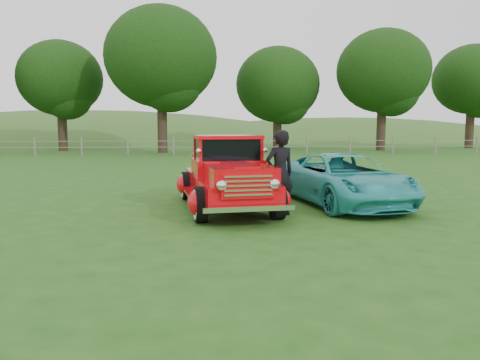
{
  "coord_description": "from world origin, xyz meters",
  "views": [
    {
      "loc": [
        -0.65,
        -9.4,
        2.03
      ],
      "look_at": [
        0.06,
        1.2,
        0.77
      ],
      "focal_mm": 35.0,
      "sensor_mm": 36.0,
      "label": 1
    }
  ],
  "objects": [
    {
      "name": "tree_near_west",
      "position": [
        -4.0,
        25.0,
        6.8
      ],
      "size": [
        8.0,
        8.0,
        10.42
      ],
      "color": "black",
      "rests_on": "ground"
    },
    {
      "name": "tree_mid_east",
      "position": [
        13.0,
        27.0,
        6.17
      ],
      "size": [
        7.2,
        7.2,
        9.44
      ],
      "color": "black",
      "rests_on": "ground"
    },
    {
      "name": "man",
      "position": [
        0.93,
        0.91,
        0.96
      ],
      "size": [
        0.81,
        0.68,
        1.91
      ],
      "primitive_type": "imported",
      "rotation": [
        0.0,
        0.0,
        3.51
      ],
      "color": "black",
      "rests_on": "ground"
    },
    {
      "name": "tree_far_east",
      "position": [
        22.0,
        30.0,
        5.86
      ],
      "size": [
        6.6,
        6.6,
        8.86
      ],
      "color": "black",
      "rests_on": "ground"
    },
    {
      "name": "tree_mid_west",
      "position": [
        -12.0,
        28.0,
        5.55
      ],
      "size": [
        6.4,
        6.4,
        8.46
      ],
      "color": "black",
      "rests_on": "ground"
    },
    {
      "name": "ground",
      "position": [
        0.0,
        0.0,
        0.0
      ],
      "size": [
        140.0,
        140.0,
        0.0
      ],
      "primitive_type": "plane",
      "color": "#1E4C14",
      "rests_on": "ground"
    },
    {
      "name": "red_pickup",
      "position": [
        -0.22,
        1.83,
        0.8
      ],
      "size": [
        2.73,
        5.18,
        1.78
      ],
      "rotation": [
        0.0,
        0.0,
        0.14
      ],
      "color": "black",
      "rests_on": "ground"
    },
    {
      "name": "teal_sedan",
      "position": [
        2.76,
        2.18,
        0.65
      ],
      "size": [
        3.03,
        5.0,
        1.3
      ],
      "primitive_type": "imported",
      "rotation": [
        0.0,
        0.0,
        0.2
      ],
      "color": "teal",
      "rests_on": "ground"
    },
    {
      "name": "fence_line",
      "position": [
        0.0,
        22.0,
        0.6
      ],
      "size": [
        48.0,
        0.12,
        1.2
      ],
      "color": "slate",
      "rests_on": "ground"
    },
    {
      "name": "tree_near_east",
      "position": [
        5.0,
        29.0,
        5.25
      ],
      "size": [
        6.8,
        6.8,
        8.33
      ],
      "color": "black",
      "rests_on": "ground"
    },
    {
      "name": "distant_hills",
      "position": [
        -4.08,
        59.46,
        -4.55
      ],
      "size": [
        116.0,
        60.0,
        18.0
      ],
      "color": "#345C21",
      "rests_on": "ground"
    }
  ]
}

